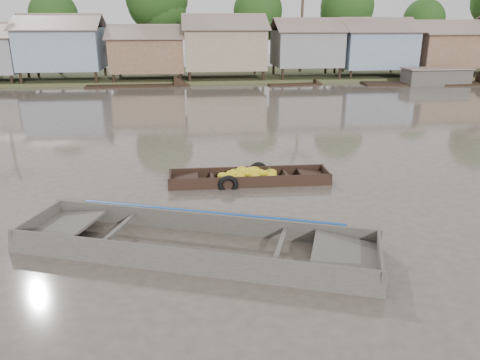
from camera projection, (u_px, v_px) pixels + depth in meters
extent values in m
plane|color=#4A4239|center=(223.00, 227.00, 11.79)|extent=(120.00, 120.00, 0.00)
cube|color=#384723|center=(194.00, 76.00, 42.77)|extent=(120.00, 12.00, 0.50)
cube|color=#7587A1|center=(63.00, 49.00, 37.47)|extent=(6.20, 5.20, 3.20)
cube|color=brown|center=(55.00, 22.00, 35.48)|extent=(6.60, 3.02, 1.28)
cube|color=brown|center=(64.00, 22.00, 38.11)|extent=(6.60, 3.02, 1.28)
cube|color=brown|center=(148.00, 54.00, 38.36)|extent=(5.80, 4.60, 2.70)
cube|color=brown|center=(145.00, 32.00, 36.60)|extent=(6.20, 2.67, 1.14)
cube|color=brown|center=(147.00, 31.00, 38.93)|extent=(6.20, 2.67, 1.14)
cube|color=gray|center=(224.00, 48.00, 38.89)|extent=(6.50, 5.30, 3.30)
cube|color=brown|center=(225.00, 22.00, 36.86)|extent=(6.90, 3.08, 1.31)
cube|color=brown|center=(222.00, 21.00, 39.55)|extent=(6.90, 3.08, 1.31)
cube|color=gray|center=(306.00, 48.00, 39.67)|extent=(5.40, 4.70, 2.90)
cube|color=brown|center=(311.00, 25.00, 37.85)|extent=(5.80, 2.73, 1.17)
cube|color=brown|center=(304.00, 24.00, 40.24)|extent=(5.80, 2.73, 1.17)
cube|color=#7587A1|center=(374.00, 49.00, 40.35)|extent=(6.00, 5.00, 3.10)
cube|color=brown|center=(383.00, 25.00, 38.43)|extent=(6.40, 2.90, 1.24)
cube|color=brown|center=(370.00, 24.00, 40.96)|extent=(6.40, 2.90, 1.24)
cube|color=brown|center=(445.00, 49.00, 41.07)|extent=(5.70, 4.90, 2.80)
cube|color=brown|center=(457.00, 27.00, 39.22)|extent=(6.10, 2.85, 1.21)
cube|color=brown|center=(440.00, 27.00, 41.71)|extent=(6.10, 2.85, 1.21)
cylinder|color=#473323|center=(58.00, 49.00, 41.61)|extent=(0.28, 0.28, 4.90)
sphere|color=#193812|center=(54.00, 15.00, 40.70)|extent=(4.20, 4.20, 4.20)
cylinder|color=#473323|center=(159.00, 40.00, 41.42)|extent=(0.28, 0.28, 6.30)
cylinder|color=#473323|center=(258.00, 45.00, 43.50)|extent=(0.28, 0.28, 5.25)
sphere|color=#193812|center=(258.00, 11.00, 42.52)|extent=(4.50, 4.50, 4.50)
cylinder|color=#473323|center=(344.00, 43.00, 43.37)|extent=(0.28, 0.28, 5.60)
sphere|color=#193812|center=(347.00, 7.00, 42.33)|extent=(4.80, 4.80, 4.80)
cylinder|color=#473323|center=(420.00, 48.00, 45.35)|extent=(0.28, 0.28, 4.55)
sphere|color=#193812|center=(424.00, 20.00, 44.50)|extent=(3.90, 3.90, 3.90)
cylinder|color=#473323|center=(302.00, 30.00, 43.02)|extent=(0.24, 0.24, 8.00)
cube|color=black|center=(249.00, 184.00, 15.09)|extent=(5.04, 1.04, 0.08)
cube|color=black|center=(247.00, 173.00, 15.53)|extent=(5.14, 0.22, 0.48)
cube|color=black|center=(251.00, 184.00, 14.51)|extent=(5.14, 0.22, 0.48)
cube|color=black|center=(326.00, 176.00, 15.26)|extent=(0.08, 1.12, 0.45)
cube|color=black|center=(313.00, 175.00, 15.20)|extent=(0.89, 0.97, 0.18)
cube|color=black|center=(171.00, 181.00, 14.78)|extent=(0.08, 1.12, 0.45)
cube|color=black|center=(184.00, 179.00, 14.81)|extent=(0.89, 0.97, 0.18)
cube|color=black|center=(212.00, 177.00, 14.88)|extent=(0.12, 1.07, 0.05)
cube|color=black|center=(286.00, 174.00, 15.10)|extent=(0.12, 1.07, 0.05)
ellipsoid|color=yellow|center=(263.00, 173.00, 14.85)|extent=(0.33, 0.23, 0.20)
ellipsoid|color=yellow|center=(244.00, 174.00, 14.87)|extent=(0.39, 0.27, 0.24)
ellipsoid|color=yellow|center=(231.00, 174.00, 14.97)|extent=(0.36, 0.25, 0.22)
ellipsoid|color=yellow|center=(255.00, 175.00, 14.83)|extent=(0.36, 0.25, 0.22)
ellipsoid|color=yellow|center=(256.00, 172.00, 15.34)|extent=(0.34, 0.24, 0.21)
ellipsoid|color=yellow|center=(223.00, 176.00, 15.03)|extent=(0.38, 0.27, 0.23)
ellipsoid|color=yellow|center=(271.00, 175.00, 14.92)|extent=(0.38, 0.27, 0.23)
ellipsoid|color=yellow|center=(231.00, 181.00, 14.70)|extent=(0.40, 0.28, 0.25)
ellipsoid|color=yellow|center=(244.00, 173.00, 15.18)|extent=(0.34, 0.24, 0.21)
ellipsoid|color=yellow|center=(241.00, 171.00, 15.19)|extent=(0.33, 0.23, 0.20)
ellipsoid|color=yellow|center=(254.00, 170.00, 14.92)|extent=(0.42, 0.30, 0.26)
ellipsoid|color=yellow|center=(266.00, 173.00, 15.29)|extent=(0.36, 0.25, 0.22)
ellipsoid|color=yellow|center=(243.00, 172.00, 15.06)|extent=(0.37, 0.26, 0.22)
ellipsoid|color=yellow|center=(250.00, 170.00, 15.02)|extent=(0.32, 0.22, 0.19)
ellipsoid|color=yellow|center=(225.00, 182.00, 14.67)|extent=(0.33, 0.23, 0.20)
ellipsoid|color=yellow|center=(235.00, 173.00, 14.97)|extent=(0.42, 0.29, 0.25)
ellipsoid|color=yellow|center=(253.00, 180.00, 14.73)|extent=(0.34, 0.23, 0.20)
ellipsoid|color=yellow|center=(232.00, 178.00, 14.76)|extent=(0.37, 0.26, 0.22)
ellipsoid|color=yellow|center=(244.00, 172.00, 15.12)|extent=(0.37, 0.26, 0.23)
ellipsoid|color=yellow|center=(242.00, 170.00, 14.95)|extent=(0.39, 0.28, 0.24)
ellipsoid|color=yellow|center=(260.00, 173.00, 14.94)|extent=(0.38, 0.27, 0.23)
ellipsoid|color=yellow|center=(240.00, 177.00, 14.72)|extent=(0.32, 0.22, 0.19)
ellipsoid|color=yellow|center=(252.00, 174.00, 14.88)|extent=(0.37, 0.26, 0.23)
ellipsoid|color=yellow|center=(278.00, 180.00, 14.80)|extent=(0.35, 0.24, 0.21)
ellipsoid|color=yellow|center=(223.00, 179.00, 14.89)|extent=(0.32, 0.23, 0.20)
ellipsoid|color=yellow|center=(229.00, 178.00, 14.77)|extent=(0.42, 0.29, 0.25)
ellipsoid|color=yellow|center=(247.00, 173.00, 14.80)|extent=(0.39, 0.28, 0.24)
ellipsoid|color=yellow|center=(226.00, 177.00, 14.89)|extent=(0.42, 0.29, 0.25)
ellipsoid|color=yellow|center=(247.00, 172.00, 15.06)|extent=(0.39, 0.28, 0.24)
ellipsoid|color=yellow|center=(271.00, 173.00, 15.24)|extent=(0.41, 0.28, 0.25)
ellipsoid|color=yellow|center=(230.00, 180.00, 14.70)|extent=(0.41, 0.29, 0.25)
cylinder|color=#3F6626|center=(235.00, 171.00, 14.89)|extent=(0.04, 0.04, 0.16)
cylinder|color=#3F6626|center=(255.00, 170.00, 14.95)|extent=(0.04, 0.04, 0.16)
cylinder|color=#3F6626|center=(269.00, 170.00, 14.99)|extent=(0.04, 0.04, 0.16)
torus|color=black|center=(258.00, 172.00, 15.63)|extent=(0.67, 0.17, 0.67)
torus|color=black|center=(228.00, 185.00, 14.36)|extent=(0.64, 0.17, 0.64)
cube|color=#3A3631|center=(196.00, 254.00, 10.61)|extent=(8.10, 4.31, 0.08)
cube|color=#3A3631|center=(208.00, 225.00, 11.42)|extent=(7.74, 2.91, 0.65)
cube|color=#3A3631|center=(181.00, 263.00, 9.62)|extent=(7.74, 2.91, 0.65)
cube|color=#3A3631|center=(379.00, 262.00, 9.66)|extent=(0.73, 1.90, 0.62)
cube|color=#3A3631|center=(345.00, 255.00, 9.79)|extent=(1.88, 2.08, 0.25)
cube|color=#3A3631|center=(39.00, 226.00, 11.38)|extent=(0.73, 1.90, 0.62)
cube|color=#3A3631|center=(64.00, 225.00, 11.20)|extent=(1.88, 2.08, 0.25)
cube|color=#3A3631|center=(117.00, 229.00, 10.89)|extent=(0.74, 1.84, 0.05)
cube|color=#3A3631|center=(280.00, 246.00, 10.07)|extent=(0.74, 1.84, 0.05)
cube|color=#665E54|center=(196.00, 252.00, 10.60)|extent=(6.25, 3.52, 0.02)
cube|color=#0E3D93|center=(209.00, 214.00, 11.40)|extent=(6.24, 2.32, 0.16)
torus|color=olive|center=(316.00, 272.00, 9.70)|extent=(0.46, 0.46, 0.07)
torus|color=olive|center=(316.00, 270.00, 9.69)|extent=(0.37, 0.37, 0.07)
cube|color=black|center=(133.00, 87.00, 36.13)|extent=(7.02, 1.62, 0.35)
cube|color=black|center=(293.00, 86.00, 36.89)|extent=(3.97, 1.19, 0.35)
cube|color=black|center=(425.00, 85.00, 37.42)|extent=(10.07, 3.02, 0.35)
cube|color=black|center=(436.00, 77.00, 37.14)|extent=(5.00, 2.00, 1.20)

